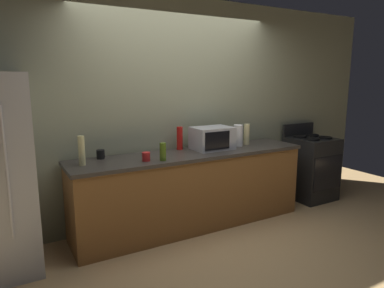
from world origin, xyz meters
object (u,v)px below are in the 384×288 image
bottle_hand_soap (247,134)px  mug_red (146,157)px  stove_range (311,167)px  paper_towel_roll (238,136)px  bottle_vinegar (82,151)px  mug_black (101,154)px  bottle_olive_oil (163,152)px  microwave (212,138)px  bottle_hot_sauce (180,138)px

bottle_hand_soap → mug_red: bearing=-172.0°
stove_range → paper_towel_roll: bearing=177.8°
paper_towel_roll → bottle_vinegar: bearing=-178.9°
stove_range → bottle_hand_soap: 1.28m
stove_range → paper_towel_roll: size_ratio=4.00×
bottle_vinegar → bottle_hand_soap: bottle_vinegar is taller
stove_range → mug_black: (-3.01, 0.21, 0.49)m
bottle_olive_oil → mug_black: bearing=143.6°
microwave → bottle_olive_oil: size_ratio=2.56×
paper_towel_roll → bottle_olive_oil: 1.19m
paper_towel_roll → bottle_hot_sauce: 0.76m
microwave → bottle_olive_oil: bearing=-162.4°
stove_range → microwave: (-1.69, 0.05, 0.57)m
microwave → paper_towel_roll: (0.39, 0.00, 0.00)m
bottle_vinegar → mug_black: bottle_vinegar is taller
bottle_vinegar → bottle_hand_soap: (2.10, 0.07, -0.01)m
mug_red → mug_black: mug_black is taller
paper_towel_roll → mug_red: paper_towel_roll is taller
bottle_olive_oil → mug_red: bearing=156.5°
microwave → stove_range: bearing=-1.6°
bottle_hot_sauce → mug_red: 0.68m
bottle_olive_oil → bottle_hand_soap: bearing=11.9°
stove_range → bottle_olive_oil: size_ratio=5.76×
paper_towel_roll → mug_red: size_ratio=2.93×
mug_black → microwave: bearing=-6.8°
bottle_olive_oil → microwave: bearing=17.6°
mug_red → mug_black: bearing=139.2°
bottle_olive_oil → bottle_hot_sauce: size_ratio=0.68×
bottle_hot_sauce → paper_towel_roll: bearing=-13.3°
bottle_vinegar → mug_red: bottle_vinegar is taller
stove_range → bottle_hot_sauce: bearing=173.7°
bottle_hot_sauce → mug_black: bearing=-178.8°
bottle_hand_soap → mug_red: bottle_hand_soap is taller
bottle_olive_oil → bottle_hot_sauce: (0.42, 0.42, 0.04)m
paper_towel_roll → mug_black: 1.72m
stove_range → mug_red: 2.67m
bottle_hot_sauce → bottle_vinegar: bearing=-170.0°
microwave → bottle_vinegar: (-1.55, -0.04, 0.01)m
paper_towel_roll → bottle_hot_sauce: size_ratio=0.98×
microwave → mug_red: 0.95m
bottle_hand_soap → mug_red: 1.50m
bottle_hand_soap → bottle_olive_oil: bearing=-168.1°
bottle_hand_soap → paper_towel_roll: bearing=-169.1°
bottle_vinegar → bottle_hot_sauce: size_ratio=1.08×
bottle_olive_oil → bottle_hot_sauce: 0.60m
stove_range → bottle_hot_sauce: (-2.04, 0.23, 0.58)m
microwave → bottle_hot_sauce: bottle_hot_sauce is taller
microwave → bottle_hand_soap: bearing=3.5°
bottle_olive_oil → bottle_vinegar: bottle_vinegar is taller
mug_black → stove_range: bearing=-3.9°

